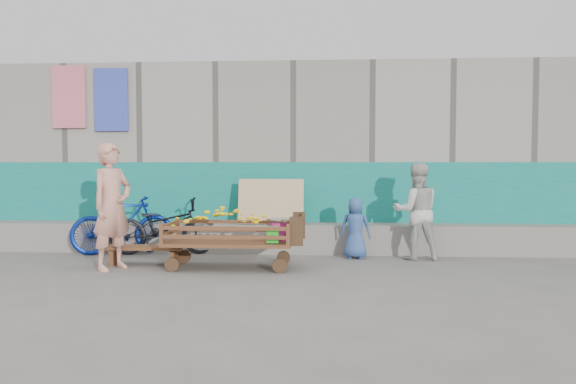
# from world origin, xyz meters

# --- Properties ---
(ground) EXTENTS (80.00, 80.00, 0.00)m
(ground) POSITION_xyz_m (0.00, 0.00, 0.00)
(ground) COLOR #5D5A54
(ground) RESTS_ON ground
(building_wall) EXTENTS (12.00, 3.50, 3.00)m
(building_wall) POSITION_xyz_m (-0.00, 4.05, 1.47)
(building_wall) COLOR gray
(building_wall) RESTS_ON ground
(banana_cart) EXTENTS (1.82, 0.83, 0.77)m
(banana_cart) POSITION_xyz_m (-0.16, 1.03, 0.52)
(banana_cart) COLOR #523116
(banana_cart) RESTS_ON ground
(bench) EXTENTS (1.04, 0.31, 0.26)m
(bench) POSITION_xyz_m (-1.33, 1.16, 0.19)
(bench) COLOR #523116
(bench) RESTS_ON ground
(vendor_man) EXTENTS (0.63, 0.72, 1.65)m
(vendor_man) POSITION_xyz_m (-1.63, 0.81, 0.82)
(vendor_man) COLOR tan
(vendor_man) RESTS_ON ground
(woman) EXTENTS (0.71, 0.57, 1.39)m
(woman) POSITION_xyz_m (2.44, 1.86, 0.70)
(woman) COLOR beige
(woman) RESTS_ON ground
(child) EXTENTS (0.47, 0.34, 0.89)m
(child) POSITION_xyz_m (1.57, 1.87, 0.45)
(child) COLOR #2F4F8D
(child) RESTS_ON ground
(bicycle_dark) EXTENTS (1.70, 0.79, 0.86)m
(bicycle_dark) POSITION_xyz_m (-1.31, 2.05, 0.43)
(bicycle_dark) COLOR black
(bicycle_dark) RESTS_ON ground
(bicycle_blue) EXTENTS (1.60, 0.84, 0.92)m
(bicycle_blue) POSITION_xyz_m (-1.93, 1.99, 0.46)
(bicycle_blue) COLOR navy
(bicycle_blue) RESTS_ON ground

